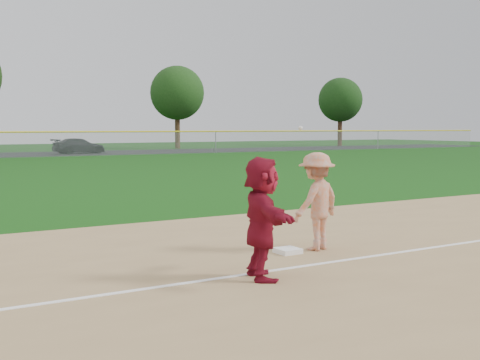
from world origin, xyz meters
TOP-DOWN VIEW (x-y plane):
  - ground at (0.00, 0.00)m, footprint 160.00×160.00m
  - foul_line at (0.00, -0.80)m, footprint 60.00×0.10m
  - first_base at (0.27, 0.22)m, footprint 0.42×0.42m
  - base_runner at (-1.15, -1.12)m, footprint 1.06×1.84m
  - car_right at (8.83, 45.15)m, footprint 4.94×2.56m
  - first_base_play at (0.94, 0.22)m, footprint 1.35×1.01m
  - tree_3 at (22.00, 52.80)m, footprint 6.00×6.00m
  - tree_4 at (44.00, 51.20)m, footprint 5.60×5.60m

SIDE VIEW (x-z plane):
  - ground at x=0.00m, z-range 0.00..0.00m
  - foul_line at x=0.00m, z-range 0.02..0.03m
  - first_base at x=0.27m, z-range 0.02..0.11m
  - car_right at x=8.83m, z-range 0.01..1.38m
  - first_base_play at x=0.94m, z-range -0.23..2.13m
  - base_runner at x=-1.15m, z-range 0.02..1.91m
  - tree_4 at x=44.00m, z-range 1.51..10.18m
  - tree_3 at x=22.00m, z-range 1.57..10.76m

